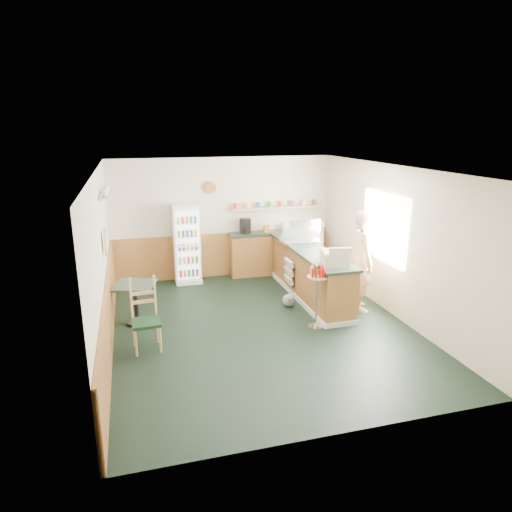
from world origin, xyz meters
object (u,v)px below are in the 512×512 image
object	(u,v)px
display_case	(301,232)
cafe_table	(135,296)
drinks_fridge	(187,244)
condiment_stand	(317,286)
cash_register	(335,258)
shopkeeper	(363,261)
cafe_chair	(145,312)

from	to	relation	value
display_case	cafe_table	size ratio (longest dim) A/B	1.02
drinks_fridge	condiment_stand	xyz separation A→B (m)	(1.81, -3.00, -0.12)
cash_register	shopkeeper	size ratio (longest dim) A/B	0.24
cash_register	shopkeeper	bearing A→B (deg)	34.75
drinks_fridge	cafe_table	xyz separation A→B (m)	(-1.16, -2.01, -0.35)
condiment_stand	cafe_table	world-z (taller)	condiment_stand
shopkeeper	display_case	bearing A→B (deg)	40.22
drinks_fridge	cafe_chair	size ratio (longest dim) A/B	1.52
condiment_stand	cafe_chair	bearing A→B (deg)	179.62
shopkeeper	cash_register	bearing A→B (deg)	124.22
display_case	cafe_table	world-z (taller)	display_case
shopkeeper	cafe_chair	size ratio (longest dim) A/B	1.66
drinks_fridge	display_case	xyz separation A→B (m)	(2.24, -1.11, 0.38)
condiment_stand	display_case	bearing A→B (deg)	77.23
cafe_table	drinks_fridge	bearing A→B (deg)	60.08
shopkeeper	drinks_fridge	bearing A→B (deg)	62.93
condiment_stand	drinks_fridge	bearing A→B (deg)	121.11
cash_register	condiment_stand	size ratio (longest dim) A/B	0.42
display_case	drinks_fridge	bearing A→B (deg)	153.59
cafe_chair	drinks_fridge	bearing A→B (deg)	67.13
condiment_stand	cafe_chair	world-z (taller)	cafe_chair
drinks_fridge	shopkeeper	bearing A→B (deg)	-40.05
cafe_table	cafe_chair	xyz separation A→B (m)	(0.13, -0.97, 0.08)
cash_register	cafe_chair	bearing A→B (deg)	-162.28
drinks_fridge	display_case	distance (m)	2.53
drinks_fridge	cash_register	size ratio (longest dim) A/B	3.87
cash_register	cafe_chair	size ratio (longest dim) A/B	0.39
condiment_stand	cafe_chair	size ratio (longest dim) A/B	0.95
cafe_table	cafe_chair	bearing A→B (deg)	-82.50
cafe_table	cafe_chair	size ratio (longest dim) A/B	0.72
display_case	cafe_chair	distance (m)	3.83
cash_register	cafe_table	world-z (taller)	cash_register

